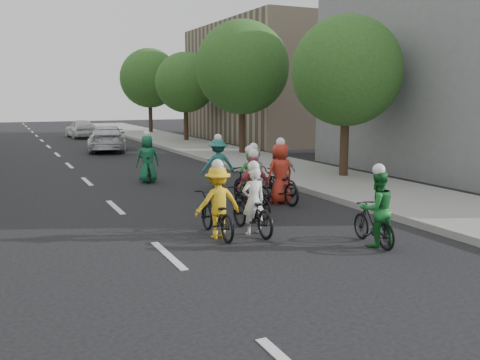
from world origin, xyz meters
TOP-DOWN VIEW (x-y plane):
  - ground at (0.00, 0.00)m, footprint 120.00×120.00m
  - sidewalk_right at (8.00, 10.00)m, footprint 4.00×80.00m
  - curb_right at (6.05, 10.00)m, footprint 0.18×80.00m
  - bldg_se at (16.00, 24.00)m, footprint 10.00×14.00m
  - tree_r_0 at (8.80, 6.60)m, footprint 4.00×4.00m
  - tree_r_1 at (8.80, 15.60)m, footprint 4.80×4.80m
  - tree_r_2 at (8.80, 24.60)m, footprint 4.00×4.00m
  - tree_r_3 at (8.80, 33.60)m, footprint 4.80×4.80m
  - cyclist_0 at (2.23, 0.87)m, footprint 0.71×1.95m
  - cyclist_1 at (4.10, -1.11)m, footprint 0.82×1.55m
  - cyclist_2 at (1.39, 0.89)m, footprint 1.03×1.86m
  - cyclist_3 at (2.93, 2.28)m, footprint 1.00×1.64m
  - cyclist_4 at (4.46, 3.67)m, footprint 0.90×2.02m
  - cyclist_5 at (3.41, 3.54)m, footprint 0.58×1.90m
  - cyclist_6 at (3.76, 3.98)m, footprint 0.87×1.78m
  - cyclist_7 at (3.63, 6.32)m, footprint 1.21×1.81m
  - cyclist_8 at (5.20, 4.78)m, footprint 0.87×1.58m
  - cyclist_9 at (1.98, 8.94)m, footprint 0.89×1.60m
  - follow_car_lead at (2.80, 20.84)m, footprint 2.94×5.24m
  - follow_car_trail at (2.89, 31.47)m, footprint 1.97×4.28m

SIDE VIEW (x-z plane):
  - ground at x=0.00m, z-range 0.00..0.00m
  - sidewalk_right at x=8.00m, z-range 0.00..0.15m
  - curb_right at x=6.05m, z-range 0.00..0.18m
  - cyclist_8 at x=5.20m, z-range -0.25..1.34m
  - cyclist_0 at x=2.23m, z-range -0.27..1.40m
  - cyclist_6 at x=3.76m, z-range -0.26..1.50m
  - cyclist_5 at x=3.41m, z-range -0.23..1.49m
  - cyclist_2 at x=1.39m, z-range -0.23..1.50m
  - cyclist_3 at x=2.93m, z-range -0.24..1.53m
  - cyclist_1 at x=4.10m, z-range -0.21..1.51m
  - cyclist_4 at x=4.46m, z-range -0.29..1.61m
  - cyclist_9 at x=1.98m, z-range -0.24..1.62m
  - follow_car_trail at x=2.89m, z-range 0.00..1.42m
  - follow_car_lead at x=2.80m, z-range 0.00..1.43m
  - cyclist_7 at x=3.63m, z-range -0.21..1.65m
  - tree_r_0 at x=8.80m, z-range 0.98..6.95m
  - tree_r_2 at x=8.80m, z-range 0.98..6.95m
  - bldg_se at x=16.00m, z-range 0.00..8.00m
  - tree_r_1 at x=8.80m, z-range 1.05..7.98m
  - tree_r_3 at x=8.80m, z-range 1.05..7.98m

